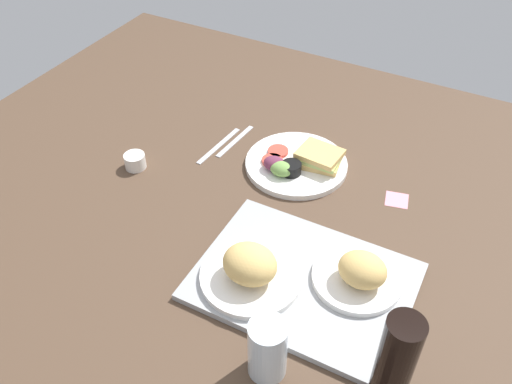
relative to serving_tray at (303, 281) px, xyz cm
name	(u,v)px	position (x,y,z in cm)	size (l,w,h in cm)	color
ground_plane	(269,204)	(18.69, -20.28, -2.30)	(190.00, 150.00, 3.00)	#4C3828
serving_tray	(303,281)	(0.00, 0.00, 0.00)	(45.00, 33.00, 1.60)	#9EA0A3
bread_plate_near	(360,273)	(-10.53, -4.54, 3.78)	(19.11, 19.11, 8.32)	white
bread_plate_far	(250,269)	(9.91, 5.41, 4.21)	(21.80, 21.80, 9.32)	white
plate_with_salad	(298,163)	(17.43, -34.90, 0.96)	(27.25, 27.25, 5.40)	white
drinking_glass	(267,349)	(-2.27, 21.41, 5.83)	(7.21, 7.21, 13.25)	silver
soda_bottle	(394,365)	(-23.39, 16.96, 10.74)	(6.40, 6.40, 23.08)	black
espresso_cup	(135,161)	(55.94, -14.96, 1.20)	(5.60, 5.60, 4.00)	silver
fork	(235,141)	(38.10, -37.32, -0.55)	(17.00, 1.40, 0.50)	#B7B7BC
knife	(219,145)	(41.10, -33.32, -0.55)	(19.00, 1.40, 0.50)	#B7B7BC
sticky_note	(397,200)	(-9.75, -35.18, -0.74)	(5.60, 5.60, 0.12)	pink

